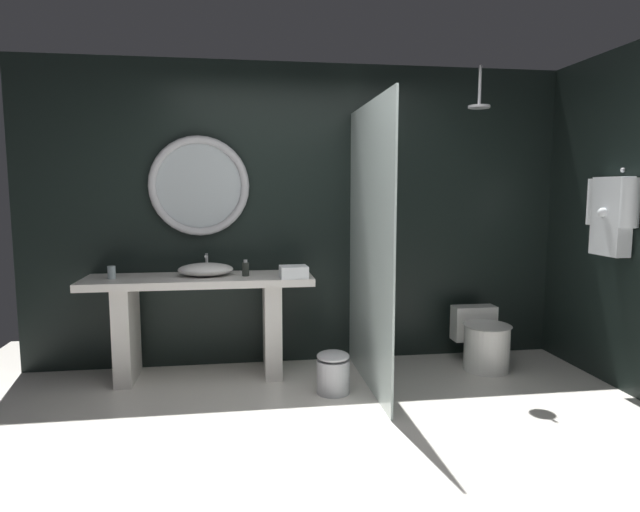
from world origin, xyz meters
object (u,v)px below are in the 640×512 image
Objects in this scene: vessel_sink at (206,269)px; toilet at (483,341)px; folded_hand_towel at (294,272)px; tumbler_cup at (112,272)px; waste_bin at (333,372)px; round_wall_mirror at (199,186)px; rain_shower_head at (479,102)px; hanging_bathrobe at (612,211)px; soap_dispenser at (246,269)px.

toilet is (2.34, -0.17, -0.64)m from vessel_sink.
folded_hand_towel is (0.70, -0.22, -0.00)m from vessel_sink.
tumbler_cup reaches higher than toilet.
folded_hand_towel reaches higher than waste_bin.
vessel_sink is 0.71m from round_wall_mirror.
round_wall_mirror is at bearing 21.99° from tumbler_cup.
rain_shower_head is 1.53× the size of folded_hand_towel.
vessel_sink is at bearing 166.56° from hanging_bathrobe.
vessel_sink is at bearing 162.83° from folded_hand_towel.
vessel_sink is 0.53× the size of round_wall_mirror.
round_wall_mirror is at bearing 163.04° from hanging_bathrobe.
vessel_sink is 1.32m from waste_bin.
hanging_bathrobe is 1.16× the size of toilet.
vessel_sink is 4.36× the size of tumbler_cup.
waste_bin is at bearing -164.16° from toilet.
toilet is (0.15, 0.09, -1.98)m from rain_shower_head.
rain_shower_head is (2.18, -0.27, 1.34)m from vessel_sink.
rain_shower_head reaches higher than soap_dispenser.
toilet is 1.76× the size of waste_bin.
waste_bin is at bearing -166.29° from rain_shower_head.
toilet is at bearing -4.28° from vessel_sink.
round_wall_mirror is 2.53× the size of rain_shower_head.
tumbler_cup is 0.99m from round_wall_mirror.
soap_dispenser is 0.41× the size of waste_bin.
toilet is at bearing -2.25° from tumbler_cup.
rain_shower_head is (2.90, -0.21, 1.34)m from tumbler_cup.
folded_hand_towel is at bearing -178.56° from toilet.
soap_dispenser is at bearing 158.83° from folded_hand_towel.
round_wall_mirror is (-0.37, 0.29, 0.67)m from soap_dispenser.
hanging_bathrobe reaches higher than waste_bin.
round_wall_mirror is at bearing 142.16° from waste_bin.
folded_hand_towel is (-1.48, 0.05, -1.34)m from rain_shower_head.
rain_shower_head is (2.23, -0.48, 0.66)m from round_wall_mirror.
hanging_bathrobe reaches higher than toilet.
tumbler_cup is 0.15× the size of hanging_bathrobe.
soap_dispenser is 0.40m from folded_hand_towel.
toilet is 1.43m from waste_bin.
vessel_sink is 1.38× the size of waste_bin.
toilet is 1.76m from folded_hand_towel.
toilet is 2.64× the size of folded_hand_towel.
tumbler_cup reaches higher than folded_hand_towel.
toilet is (2.01, -0.10, -0.65)m from soap_dispenser.
rain_shower_head is 0.50× the size of hanging_bathrobe.
soap_dispenser reaches higher than tumbler_cup.
soap_dispenser is at bearing 173.95° from rain_shower_head.
round_wall_mirror is 2.75m from toilet.
folded_hand_towel is at bearing -6.49° from tumbler_cup.
folded_hand_towel is at bearing -21.17° from soap_dispenser.
round_wall_mirror is at bearing 170.67° from toilet.
rain_shower_head reaches higher than waste_bin.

